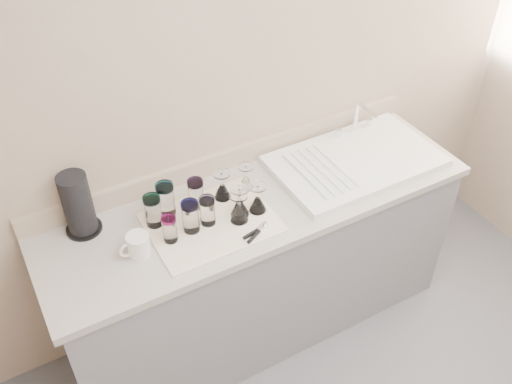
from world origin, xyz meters
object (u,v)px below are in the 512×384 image
tumbler_blue (191,216)px  goblet_front_left (240,206)px  sink_unit (355,160)px  can_opener (256,232)px  tumbler_teal (153,211)px  tumbler_purple (196,194)px  white_mug (138,245)px  goblet_back_right (246,180)px  goblet_back_left (222,189)px  paper_towel_roll (78,205)px  tumbler_magenta (170,229)px  goblet_front_right (258,202)px  tumbler_lavender (208,211)px  tumbler_cyan (166,199)px  goblet_extra (239,212)px

tumbler_blue → goblet_front_left: tumbler_blue is taller
sink_unit → can_opener: sink_unit is taller
tumbler_teal → tumbler_purple: size_ratio=1.04×
white_mug → can_opener: bearing=-16.6°
goblet_back_right → goblet_front_left: (-0.11, -0.15, 0.01)m
goblet_back_left → paper_towel_roll: (-0.62, 0.11, 0.09)m
tumbler_magenta → goblet_front_right: goblet_front_right is taller
tumbler_teal → tumbler_lavender: tumbler_teal is taller
tumbler_teal → goblet_front_right: (0.44, -0.14, -0.03)m
tumbler_lavender → sink_unit: bearing=2.5°
tumbler_cyan → paper_towel_roll: bearing=166.3°
tumbler_lavender → goblet_back_left: 0.18m
tumbler_blue → can_opener: (0.23, -0.16, -0.07)m
tumbler_magenta → paper_towel_roll: (-0.30, 0.25, 0.07)m
sink_unit → goblet_front_right: (-0.60, -0.07, 0.04)m
white_mug → paper_towel_roll: 0.31m
goblet_front_left → sink_unit: bearing=4.7°
tumbler_cyan → white_mug: bearing=-139.7°
goblet_back_left → goblet_back_right: (0.13, 0.01, -0.00)m
tumbler_lavender → paper_towel_roll: 0.54m
goblet_front_left → tumbler_lavender: bearing=172.1°
tumbler_cyan → goblet_back_left: 0.27m
sink_unit → goblet_extra: 0.71m
tumbler_cyan → goblet_back_right: tumbler_cyan is taller
tumbler_magenta → can_opener: size_ratio=0.97×
tumbler_magenta → goblet_back_right: goblet_back_right is taller
tumbler_teal → goblet_back_right: size_ratio=1.19×
tumbler_blue → goblet_front_left: 0.23m
tumbler_cyan → paper_towel_roll: 0.37m
tumbler_lavender → goblet_extra: size_ratio=0.95×
tumbler_purple → white_mug: (-0.33, -0.14, -0.03)m
tumbler_magenta → tumbler_teal: bearing=100.2°
tumbler_teal → tumbler_lavender: size_ratio=1.10×
tumbler_purple → paper_towel_roll: (-0.49, 0.11, 0.06)m
tumbler_lavender → white_mug: (-0.33, -0.02, -0.03)m
goblet_extra → can_opener: goblet_extra is taller
sink_unit → tumbler_teal: size_ratio=5.39×
tumbler_magenta → tumbler_blue: tumbler_blue is taller
tumbler_purple → can_opener: bearing=-62.9°
tumbler_magenta → tumbler_purple: bearing=37.1°
tumbler_teal → goblet_front_right: 0.46m
tumbler_lavender → can_opener: size_ratio=1.06×
tumbler_blue → goblet_front_left: bearing=-3.9°
goblet_front_right → tumbler_teal: bearing=162.0°
tumbler_cyan → goblet_front_right: 0.41m
tumbler_teal → tumbler_purple: tumbler_teal is taller
goblet_extra → paper_towel_roll: bearing=155.1°
tumbler_purple → goblet_front_left: 0.20m
tumbler_cyan → paper_towel_roll: paper_towel_roll is taller
goblet_front_left → goblet_back_right: bearing=53.0°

